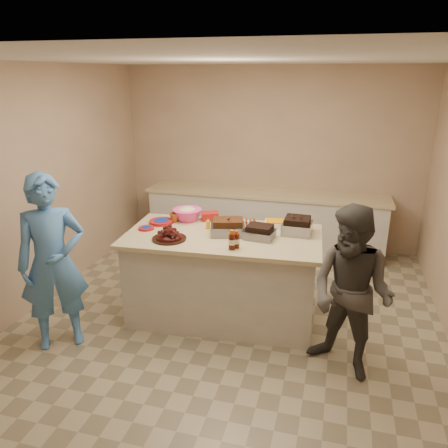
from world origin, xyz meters
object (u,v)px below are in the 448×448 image
(coleslaw_bowl, at_px, (188,220))
(guest_blue, at_px, (64,341))
(bbq_bottle_a, at_px, (232,249))
(plastic_cup, at_px, (175,222))
(rib_platter, at_px, (169,239))
(bbq_bottle_b, at_px, (236,248))
(mustard_bottle, at_px, (208,229))
(roasting_pan, at_px, (297,233))
(island, at_px, (223,315))
(guest_gray, at_px, (343,369))

(coleslaw_bowl, xyz_separation_m, guest_blue, (-0.92, -1.26, -0.97))
(bbq_bottle_a, xyz_separation_m, plastic_cup, (-0.83, 0.63, -0.00))
(rib_platter, height_order, plastic_cup, rib_platter)
(bbq_bottle_b, bearing_deg, bbq_bottle_a, -123.59)
(mustard_bottle, bearing_deg, plastic_cup, 163.65)
(coleslaw_bowl, height_order, mustard_bottle, coleslaw_bowl)
(plastic_cup, bearing_deg, guest_blue, -124.14)
(rib_platter, distance_m, coleslaw_bowl, 0.63)
(coleslaw_bowl, height_order, bbq_bottle_a, coleslaw_bowl)
(roasting_pan, bearing_deg, coleslaw_bowl, 176.91)
(coleslaw_bowl, bearing_deg, roasting_pan, -4.76)
(bbq_bottle_b, bearing_deg, rib_platter, 176.87)
(guest_blue, bearing_deg, bbq_bottle_b, -16.53)
(bbq_bottle_a, bearing_deg, rib_platter, 172.64)
(island, distance_m, coleslaw_bowl, 1.15)
(guest_gray, bearing_deg, mustard_bottle, -176.73)
(island, xyz_separation_m, bbq_bottle_a, (0.19, -0.37, 0.97))
(bbq_bottle_b, distance_m, guest_blue, 2.01)
(bbq_bottle_a, height_order, bbq_bottle_b, bbq_bottle_a)
(coleslaw_bowl, height_order, bbq_bottle_b, coleslaw_bowl)
(rib_platter, bearing_deg, mustard_bottle, 54.45)
(bbq_bottle_b, height_order, guest_blue, bbq_bottle_b)
(guest_gray, bearing_deg, guest_blue, -144.47)
(coleslaw_bowl, relative_size, guest_gray, 0.21)
(bbq_bottle_a, distance_m, mustard_bottle, 0.63)
(roasting_pan, height_order, coleslaw_bowl, coleslaw_bowl)
(roasting_pan, relative_size, plastic_cup, 2.71)
(roasting_pan, xyz_separation_m, guest_blue, (-2.18, -1.15, -0.97))
(rib_platter, relative_size, roasting_pan, 1.17)
(rib_platter, height_order, bbq_bottle_a, bbq_bottle_a)
(guest_blue, bearing_deg, coleslaw_bowl, 17.77)
(island, bearing_deg, bbq_bottle_b, -58.54)
(bbq_bottle_b, bearing_deg, island, 124.97)
(mustard_bottle, bearing_deg, bbq_bottle_a, -51.69)
(island, height_order, roasting_pan, roasting_pan)
(coleslaw_bowl, height_order, guest_gray, coleslaw_bowl)
(bbq_bottle_b, bearing_deg, coleslaw_bowl, 138.04)
(bbq_bottle_a, bearing_deg, coleslaw_bowl, 134.72)
(bbq_bottle_b, relative_size, plastic_cup, 1.59)
(rib_platter, xyz_separation_m, coleslaw_bowl, (-0.02, 0.63, 0.00))
(rib_platter, relative_size, guest_gray, 0.23)
(mustard_bottle, bearing_deg, coleslaw_bowl, 145.30)
(rib_platter, bearing_deg, coleslaw_bowl, 92.23)
(bbq_bottle_a, bearing_deg, roasting_pan, 47.46)
(roasting_pan, distance_m, guest_gray, 1.42)
(rib_platter, distance_m, guest_gray, 2.09)
(rib_platter, height_order, roasting_pan, rib_platter)
(bbq_bottle_b, bearing_deg, roasting_pan, 46.78)
(mustard_bottle, bearing_deg, bbq_bottle_b, -46.48)
(guest_blue, relative_size, guest_gray, 1.11)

